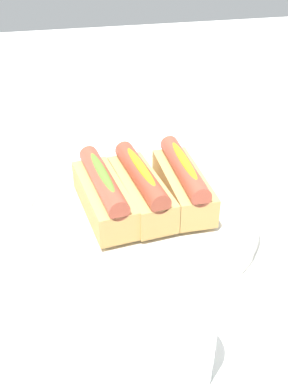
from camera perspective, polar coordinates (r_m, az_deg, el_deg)
ground_plane at (r=0.64m, az=-0.99°, el=-2.66°), size 2.40×2.40×0.00m
serving_bowl at (r=0.61m, az=0.00°, el=-2.74°), size 0.32×0.32×0.03m
hotdog_front at (r=0.58m, az=-5.27°, el=-0.15°), size 0.15×0.06×0.06m
hotdog_back at (r=0.59m, az=0.00°, el=0.65°), size 0.15×0.06×0.06m
hotdog_side at (r=0.60m, az=5.05°, el=1.41°), size 0.15×0.05×0.06m
water_glass at (r=0.42m, az=4.36°, el=-18.78°), size 0.07×0.07×0.09m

